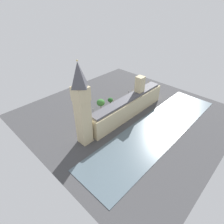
{
  "coord_description": "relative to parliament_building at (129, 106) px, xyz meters",
  "views": [
    {
      "loc": [
        -77.26,
        97.07,
        84.98
      ],
      "look_at": [
        1.0,
        15.06,
        8.81
      ],
      "focal_mm": 29.47,
      "sensor_mm": 36.0,
      "label": 1
    }
  ],
  "objects": [
    {
      "name": "ground_plane",
      "position": [
        1.99,
        1.0,
        -8.43
      ],
      "size": [
        145.53,
        145.53,
        0.0
      ],
      "primitive_type": "plane",
      "color": "#424244"
    },
    {
      "name": "car_white_kerbside",
      "position": [
        14.12,
        -1.77,
        -7.54
      ],
      "size": [
        2.18,
        4.36,
        1.74
      ],
      "rotation": [
        0.0,
        0.0,
        3.06
      ],
      "color": "silver",
      "rests_on": "ground"
    },
    {
      "name": "car_blue_by_river_gate",
      "position": [
        11.35,
        26.7,
        -7.54
      ],
      "size": [
        2.12,
        4.88,
        1.74
      ],
      "rotation": [
        0.0,
        0.0,
        3.09
      ],
      "color": "navy",
      "rests_on": "ground"
    },
    {
      "name": "river_thames",
      "position": [
        -27.27,
        1.0,
        -8.31
      ],
      "size": [
        32.37,
        130.98,
        0.25
      ],
      "primitive_type": "cube",
      "color": "slate",
      "rests_on": "ground"
    },
    {
      "name": "pedestrian_leading",
      "position": [
        7.17,
        12.77,
        -7.67
      ],
      "size": [
        0.67,
        0.58,
        1.7
      ],
      "rotation": [
        0.0,
        0.0,
        1.3
      ],
      "color": "black",
      "rests_on": "ground"
    },
    {
      "name": "car_yellow_cab_under_trees",
      "position": [
        10.94,
        9.52,
        -7.54
      ],
      "size": [
        1.84,
        4.72,
        1.74
      ],
      "rotation": [
        0.0,
        0.0,
        -0.01
      ],
      "color": "gold",
      "rests_on": "ground"
    },
    {
      "name": "pedestrian_corner",
      "position": [
        7.25,
        -27.75,
        -7.7
      ],
      "size": [
        0.63,
        0.69,
        1.63
      ],
      "rotation": [
        0.0,
        0.0,
        3.7
      ],
      "color": "navy",
      "rests_on": "ground"
    },
    {
      "name": "street_lamp_far_end",
      "position": [
        20.04,
        20.12,
        -4.09
      ],
      "size": [
        0.56,
        0.56,
        6.2
      ],
      "color": "black",
      "rests_on": "ground"
    },
    {
      "name": "clock_tower",
      "position": [
        0.8,
        44.01,
        20.15
      ],
      "size": [
        8.64,
        8.64,
        55.25
      ],
      "color": "#CCBA8E",
      "rests_on": "ground"
    },
    {
      "name": "double_decker_bus_opposite_hall",
      "position": [
        11.05,
        -20.32,
        -5.8
      ],
      "size": [
        3.12,
        10.62,
        4.75
      ],
      "rotation": [
        0.0,
        0.0,
        3.09
      ],
      "color": "red",
      "rests_on": "ground"
    },
    {
      "name": "plane_tree_near_tower",
      "position": [
        19.75,
        0.58,
        -2.57
      ],
      "size": [
        4.53,
        4.53,
        7.84
      ],
      "color": "brown",
      "rests_on": "ground"
    },
    {
      "name": "pedestrian_midblock",
      "position": [
        7.09,
        5.49,
        -7.76
      ],
      "size": [
        0.55,
        0.63,
        1.49
      ],
      "rotation": [
        0.0,
        0.0,
        2.71
      ],
      "color": "gray",
      "rests_on": "ground"
    },
    {
      "name": "plane_tree_trailing",
      "position": [
        20.91,
        10.78,
        -1.17
      ],
      "size": [
        6.72,
        6.72,
        10.14
      ],
      "color": "brown",
      "rests_on": "ground"
    },
    {
      "name": "street_lamp_slot_10",
      "position": [
        20.43,
        -24.86,
        -4.36
      ],
      "size": [
        0.56,
        0.56,
        5.77
      ],
      "color": "black",
      "rests_on": "ground"
    },
    {
      "name": "parliament_building",
      "position": [
        0.0,
        0.0,
        0.0
      ],
      "size": [
        10.72,
        75.53,
        28.97
      ],
      "color": "#CCBA8E",
      "rests_on": "ground"
    }
  ]
}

